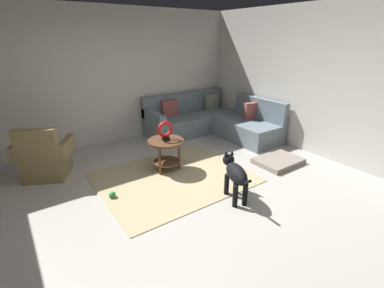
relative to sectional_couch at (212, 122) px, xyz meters
name	(u,v)px	position (x,y,z in m)	size (l,w,h in m)	color
ground_plane	(190,203)	(-1.99, -2.01, -0.34)	(6.00, 6.00, 0.10)	#B7B2A8
wall_back	(108,78)	(-1.99, 0.93, 1.06)	(6.00, 0.12, 2.70)	silver
wall_right	(325,83)	(0.95, -2.01, 1.06)	(0.12, 6.00, 2.70)	silver
area_rug	(173,177)	(-1.84, -1.31, -0.29)	(2.30, 1.90, 0.01)	tan
sectional_couch	(212,122)	(0.00, 0.00, 0.00)	(2.20, 2.25, 0.88)	slate
armchair	(45,159)	(-3.49, -0.13, 0.03)	(0.99, 0.90, 0.88)	olive
side_table	(166,147)	(-1.78, -1.00, 0.12)	(0.60, 0.60, 0.54)	brown
torus_sculpture	(165,130)	(-1.78, -1.00, 0.42)	(0.28, 0.08, 0.33)	black
dog_bed_mat	(278,161)	(-0.01, -1.93, -0.25)	(0.80, 0.60, 0.09)	gray
dog	(235,174)	(-1.45, -2.31, 0.09)	(0.39, 0.81, 0.63)	black
dog_toy_ball	(112,195)	(-2.86, -1.33, -0.24)	(0.10, 0.10, 0.10)	green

